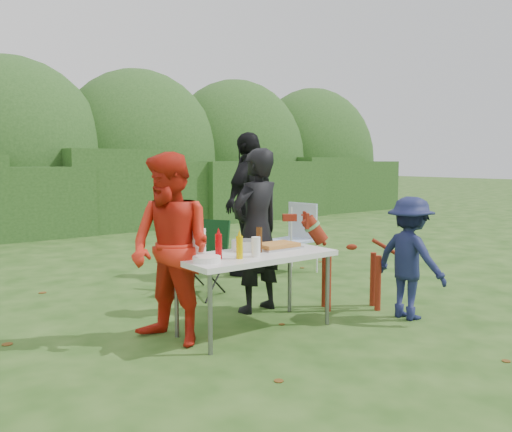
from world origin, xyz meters
TOP-DOWN VIEW (x-y plane):
  - ground at (0.00, 0.00)m, footprint 80.00×80.00m
  - hedge_row at (0.00, 8.00)m, footprint 22.00×1.40m
  - shrub_backdrop at (0.00, 9.60)m, footprint 20.00×2.60m
  - folding_table at (-0.15, 0.15)m, footprint 1.50×0.70m
  - person_cook at (0.27, 0.67)m, footprint 0.68×0.49m
  - person_red_jacket at (-0.94, 0.32)m, footprint 0.85×0.97m
  - person_black_puffy at (1.32, 2.19)m, footprint 1.26×0.91m
  - child at (1.34, -0.48)m, footprint 0.47×0.81m
  - dog at (1.14, 0.12)m, footprint 1.14×0.96m
  - camping_chair at (0.21, 1.63)m, footprint 0.76×0.76m
  - lawn_chair at (1.92, 1.98)m, footprint 0.67×0.67m
  - food_tray at (0.18, 0.23)m, footprint 0.45×0.30m
  - focaccia_bread at (0.18, 0.23)m, footprint 0.40×0.26m
  - mustard_bottle at (-0.43, 0.01)m, footprint 0.06×0.06m
  - ketchup_bottle at (-0.58, 0.12)m, footprint 0.06×0.06m
  - beer_bottle at (-0.09, 0.16)m, footprint 0.06×0.06m
  - paper_towel_roll at (-0.68, 0.28)m, footprint 0.12×0.12m
  - cup_stack at (-0.25, 0.00)m, footprint 0.08×0.08m
  - pasta_bowl at (-0.13, 0.34)m, footprint 0.26×0.26m
  - plate_stack at (-0.74, 0.06)m, footprint 0.24×0.24m

SIDE VIEW (x-z plane):
  - ground at x=0.00m, z-range 0.00..0.00m
  - camping_chair at x=0.21m, z-range 0.00..0.89m
  - lawn_chair at x=1.92m, z-range 0.00..0.99m
  - dog at x=1.14m, z-range 0.00..1.03m
  - child at x=1.34m, z-range 0.00..1.24m
  - folding_table at x=-0.15m, z-range 0.32..1.06m
  - food_tray at x=0.18m, z-range 0.74..0.76m
  - plate_stack at x=-0.74m, z-range 0.74..0.79m
  - focaccia_bread at x=0.18m, z-range 0.76..0.80m
  - pasta_bowl at x=-0.13m, z-range 0.74..0.84m
  - cup_stack at x=-0.25m, z-range 0.74..0.92m
  - person_red_jacket at x=-0.94m, z-range 0.00..1.68m
  - mustard_bottle at x=-0.43m, z-range 0.74..0.94m
  - hedge_row at x=0.00m, z-range 0.00..1.70m
  - ketchup_bottle at x=-0.58m, z-range 0.74..0.96m
  - beer_bottle at x=-0.09m, z-range 0.74..0.98m
  - person_cook at x=0.27m, z-range 0.00..1.73m
  - paper_towel_roll at x=-0.68m, z-range 0.74..1.00m
  - person_black_puffy at x=1.32m, z-range 0.00..1.99m
  - shrub_backdrop at x=0.00m, z-range 0.00..3.20m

